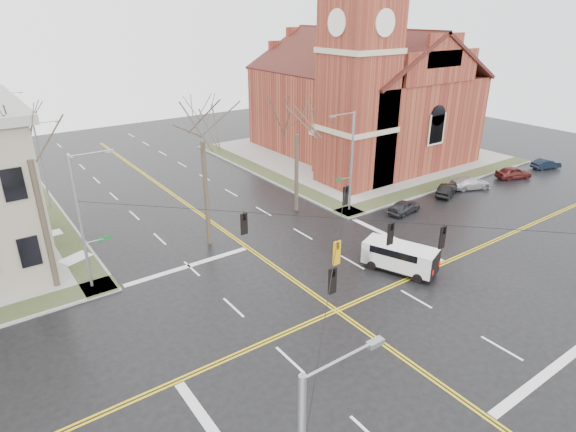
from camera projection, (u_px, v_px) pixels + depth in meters
ground at (336, 311)px, 29.63m from camera, size 120.00×120.00×0.00m
sidewalks at (336, 309)px, 29.60m from camera, size 80.00×80.00×0.17m
road_markings at (336, 310)px, 29.62m from camera, size 100.00×100.00×0.01m
church at (360, 88)px, 58.08m from camera, size 24.28×27.48×27.50m
signal_pole_ne at (350, 159)px, 42.33m from camera, size 2.75×0.22×9.00m
signal_pole_nw at (83, 219)px, 30.20m from camera, size 2.75×0.22×9.00m
span_wires at (341, 218)px, 27.18m from camera, size 23.02×23.02×0.03m
traffic_signals at (348, 234)px, 26.98m from camera, size 8.21×8.26×1.30m
streetlight_north_a at (43, 163)px, 43.08m from camera, size 2.30×0.20×8.00m
streetlight_north_b at (10, 123)px, 58.02m from camera, size 2.30×0.20×8.00m
cargo_van at (397, 255)px, 33.86m from camera, size 3.76×5.48×1.96m
parked_car_a at (404, 207)px, 43.64m from camera, size 3.77×1.93×1.23m
parked_car_b at (447, 190)px, 47.74m from camera, size 3.89×2.53×1.21m
parked_car_c at (470, 183)px, 49.62m from camera, size 4.69×3.14×1.26m
parked_car_d at (514, 172)px, 52.66m from camera, size 4.27×2.86×1.35m
parked_car_e at (546, 164)px, 55.98m from camera, size 3.71×2.27×1.15m
tree_nw_far at (28, 150)px, 28.45m from camera, size 4.00×4.00×13.01m
tree_nw_near at (202, 134)px, 34.57m from camera, size 4.00×4.00×12.21m
tree_ne at (297, 129)px, 41.27m from camera, size 4.00×4.00×10.54m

